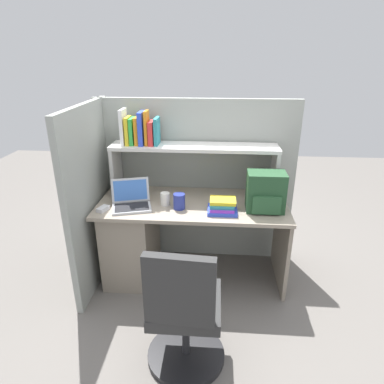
# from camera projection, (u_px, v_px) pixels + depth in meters

# --- Properties ---
(ground_plane) EXTENTS (8.00, 8.00, 0.00)m
(ground_plane) POSITION_uv_depth(u_px,v_px,m) (192.00, 274.00, 3.15)
(ground_plane) COLOR slate
(desk) EXTENTS (1.60, 0.70, 0.73)m
(desk) POSITION_uv_depth(u_px,v_px,m) (149.00, 234.00, 3.02)
(desk) COLOR gray
(desk) RESTS_ON ground_plane
(cubicle_partition_rear) EXTENTS (1.84, 0.05, 1.55)m
(cubicle_partition_rear) POSITION_uv_depth(u_px,v_px,m) (195.00, 182.00, 3.20)
(cubicle_partition_rear) COLOR #939991
(cubicle_partition_rear) RESTS_ON ground_plane
(cubicle_partition_left) EXTENTS (0.05, 1.06, 1.55)m
(cubicle_partition_left) POSITION_uv_depth(u_px,v_px,m) (92.00, 197.00, 2.87)
(cubicle_partition_left) COLOR #939991
(cubicle_partition_left) RESTS_ON ground_plane
(overhead_hutch) EXTENTS (1.44, 0.28, 0.45)m
(overhead_hutch) POSITION_uv_depth(u_px,v_px,m) (194.00, 156.00, 2.92)
(overhead_hutch) COLOR beige
(overhead_hutch) RESTS_ON desk
(reference_books_on_shelf) EXTENTS (0.32, 0.19, 0.30)m
(reference_books_on_shelf) POSITION_uv_depth(u_px,v_px,m) (140.00, 130.00, 2.87)
(reference_books_on_shelf) COLOR white
(reference_books_on_shelf) RESTS_ON overhead_hutch
(laptop) EXTENTS (0.37, 0.33, 0.22)m
(laptop) POSITION_uv_depth(u_px,v_px,m) (131.00, 201.00, 2.78)
(laptop) COLOR #B7BABF
(laptop) RESTS_ON desk
(backpack) EXTENTS (0.30, 0.22, 0.32)m
(backpack) POSITION_uv_depth(u_px,v_px,m) (266.00, 192.00, 2.68)
(backpack) COLOR #264C2D
(backpack) RESTS_ON desk
(computer_mouse) EXTENTS (0.09, 0.12, 0.03)m
(computer_mouse) POSITION_uv_depth(u_px,v_px,m) (103.00, 209.00, 2.72)
(computer_mouse) COLOR silver
(computer_mouse) RESTS_ON desk
(paper_cup) EXTENTS (0.08, 0.08, 0.11)m
(paper_cup) POSITION_uv_depth(u_px,v_px,m) (165.00, 199.00, 2.81)
(paper_cup) COLOR white
(paper_cup) RESTS_ON desk
(snack_canister) EXTENTS (0.10, 0.10, 0.13)m
(snack_canister) POSITION_uv_depth(u_px,v_px,m) (179.00, 201.00, 2.74)
(snack_canister) COLOR navy
(snack_canister) RESTS_ON desk
(desk_book_stack) EXTENTS (0.24, 0.20, 0.11)m
(desk_book_stack) POSITION_uv_depth(u_px,v_px,m) (222.00, 206.00, 2.69)
(desk_book_stack) COLOR blue
(desk_book_stack) RESTS_ON desk
(office_chair) EXTENTS (0.52, 0.52, 0.93)m
(office_chair) POSITION_uv_depth(u_px,v_px,m) (184.00, 317.00, 2.09)
(office_chair) COLOR black
(office_chair) RESTS_ON ground_plane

